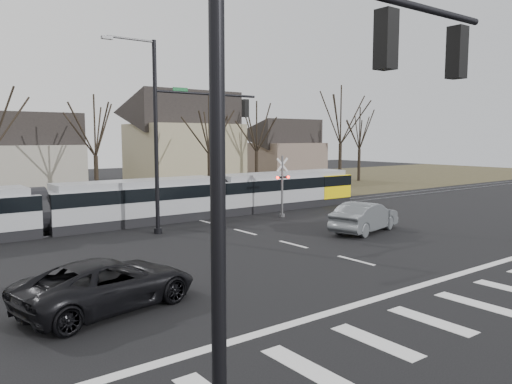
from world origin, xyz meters
TOP-DOWN VIEW (x-y plane):
  - ground at (0.00, 0.00)m, footprint 140.00×140.00m
  - grass_verge at (0.00, 32.00)m, footprint 140.00×28.00m
  - crosswalk at (0.00, -4.00)m, footprint 27.00×2.60m
  - stop_line at (0.00, -1.80)m, footprint 28.00×0.35m
  - lane_dashes at (0.00, 16.00)m, footprint 0.18×30.00m
  - rail_pair at (0.00, 15.80)m, footprint 90.00×1.52m
  - tram at (-3.62, 16.00)m, footprint 34.69×2.58m
  - sedan at (5.31, 6.11)m, footprint 4.04×5.80m
  - suv at (-10.48, 2.53)m, footprint 4.63×6.47m
  - signal_pole_near_left at (-10.41, -6.00)m, footprint 9.28×0.44m
  - signal_pole_far at (-2.41, 12.50)m, footprint 9.28×0.44m
  - rail_crossing_signal at (5.00, 12.79)m, footprint 1.08×0.36m
  - tree_row at (2.00, 26.00)m, footprint 59.20×7.20m
  - house_b at (-5.00, 36.00)m, footprint 8.64×7.56m
  - house_c at (9.00, 33.00)m, footprint 10.80×8.64m
  - house_d at (24.00, 35.00)m, footprint 8.64×7.56m

SIDE VIEW (x-z plane):
  - ground at x=0.00m, z-range 0.00..0.00m
  - grass_verge at x=0.00m, z-range 0.00..0.01m
  - crosswalk at x=0.00m, z-range 0.00..0.01m
  - stop_line at x=0.00m, z-range 0.00..0.01m
  - lane_dashes at x=0.00m, z-range 0.00..0.01m
  - rail_pair at x=0.00m, z-range 0.00..0.06m
  - suv at x=-10.48m, z-range 0.00..1.53m
  - sedan at x=5.31m, z-range 0.00..1.65m
  - tram at x=-3.62m, z-range 0.12..2.75m
  - rail_crossing_signal at x=5.00m, z-range -0.11..3.89m
  - house_b at x=-5.00m, z-range 0.14..7.79m
  - house_d at x=24.00m, z-range 0.14..7.79m
  - tree_row at x=2.00m, z-range 0.00..10.00m
  - house_c at x=9.00m, z-range 0.18..10.28m
  - signal_pole_near_left at x=-10.41m, z-range 0.60..10.80m
  - signal_pole_far at x=-2.41m, z-range 0.60..10.80m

